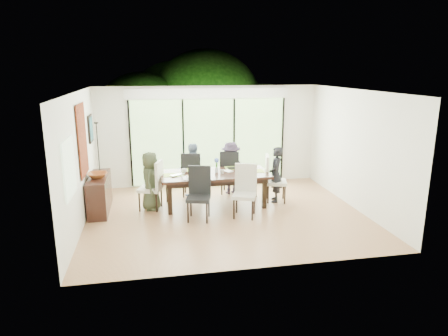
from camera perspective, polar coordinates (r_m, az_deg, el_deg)
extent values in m
cube|color=#935D3B|center=(8.92, 0.30, -6.66)|extent=(6.00, 5.00, 0.01)
cube|color=white|center=(8.35, 0.33, 11.00)|extent=(6.00, 5.00, 0.01)
cube|color=silver|center=(10.96, -2.21, 4.62)|extent=(6.00, 0.02, 2.70)
cube|color=silver|center=(6.17, 4.79, -3.02)|extent=(6.00, 0.02, 2.70)
cube|color=silver|center=(8.50, -20.03, 0.96)|extent=(0.02, 5.00, 2.70)
cube|color=silver|center=(9.56, 18.33, 2.50)|extent=(0.02, 5.00, 2.70)
cube|color=#598C3F|center=(10.95, -2.17, 3.81)|extent=(4.20, 0.02, 2.30)
cube|color=white|center=(10.78, -2.22, 10.62)|extent=(4.40, 0.06, 0.28)
cube|color=black|center=(10.83, -13.23, 3.33)|extent=(0.05, 0.04, 2.30)
cube|color=black|center=(10.86, -5.82, 3.66)|extent=(0.05, 0.04, 2.30)
cube|color=black|center=(11.06, 1.44, 3.93)|extent=(0.05, 0.04, 2.30)
cube|color=black|center=(11.44, 8.33, 4.12)|extent=(0.05, 0.04, 2.30)
cube|color=#8CAD7F|center=(7.31, -21.25, 0.01)|extent=(0.02, 0.90, 1.00)
cube|color=brown|center=(12.13, -2.77, -1.23)|extent=(6.00, 1.80, 0.10)
cube|color=#4F3222|center=(12.76, -3.31, 2.31)|extent=(6.00, 0.08, 0.06)
sphere|color=#14380F|center=(13.49, -11.57, 6.53)|extent=(3.20, 3.20, 3.20)
sphere|color=#14380F|center=(14.19, -2.61, 8.63)|extent=(4.00, 4.00, 4.00)
sphere|color=#14380F|center=(13.85, 5.32, 6.20)|extent=(2.80, 2.80, 2.80)
sphere|color=#14380F|center=(14.80, -6.87, 8.07)|extent=(3.60, 3.60, 3.60)
cube|color=black|center=(9.29, -1.31, -0.91)|extent=(2.50, 1.15, 0.06)
cube|color=black|center=(9.32, -1.30, -1.47)|extent=(2.29, 0.94, 0.10)
cube|color=black|center=(8.89, -7.74, -4.38)|extent=(0.09, 0.09, 0.72)
cube|color=black|center=(9.23, 5.79, -3.60)|extent=(0.09, 0.09, 0.72)
cube|color=black|center=(9.70, -8.02, -2.79)|extent=(0.09, 0.09, 0.72)
cube|color=black|center=(10.02, 4.40, -2.14)|extent=(0.09, 0.09, 0.72)
imported|color=#3C452E|center=(9.20, -10.44, -1.81)|extent=(0.51, 0.69, 1.34)
imported|color=black|center=(9.66, 7.39, -0.93)|extent=(0.54, 0.71, 1.34)
imported|color=#6F82A0|center=(10.05, -4.61, -0.25)|extent=(0.70, 0.53, 1.34)
imported|color=#2B2031|center=(10.20, 0.98, 0.01)|extent=(0.68, 0.49, 1.34)
cube|color=#A2C546|center=(9.18, -7.17, -0.98)|extent=(0.46, 0.33, 0.01)
cube|color=#A1B33F|center=(9.48, 4.37, -0.43)|extent=(0.46, 0.33, 0.01)
cube|color=#99B841|center=(9.61, -4.35, -0.23)|extent=(0.46, 0.33, 0.01)
cube|color=#84A73B|center=(9.76, 1.49, 0.04)|extent=(0.46, 0.33, 0.01)
cube|color=white|center=(8.92, -4.48, -1.36)|extent=(0.46, 0.33, 0.01)
cube|color=black|center=(9.57, -3.72, -0.22)|extent=(0.27, 0.19, 0.01)
cube|color=black|center=(9.70, 1.27, 0.00)|extent=(0.25, 0.18, 0.01)
cube|color=white|center=(9.37, 2.97, -0.58)|extent=(0.31, 0.23, 0.00)
cube|color=white|center=(8.92, -4.48, -1.26)|extent=(0.27, 0.27, 0.02)
cube|color=#C47F17|center=(8.92, -4.48, -1.15)|extent=(0.21, 0.21, 0.01)
cylinder|color=silver|center=(9.32, -1.06, -0.26)|extent=(0.08, 0.08, 0.12)
cylinder|color=#337226|center=(9.29, -1.06, 0.48)|extent=(0.04, 0.04, 0.17)
sphere|color=#526DCF|center=(9.27, -1.06, 1.11)|extent=(0.11, 0.11, 0.11)
imported|color=silver|center=(9.09, -6.50, -1.05)|extent=(0.41, 0.37, 0.03)
imported|color=white|center=(9.33, -5.70, -0.40)|extent=(0.16, 0.16, 0.10)
imported|color=white|center=(9.20, -0.29, -0.55)|extent=(0.15, 0.15, 0.10)
imported|color=white|center=(9.52, 3.34, -0.05)|extent=(0.18, 0.18, 0.10)
imported|color=white|center=(9.37, 0.15, -0.52)|extent=(0.26, 0.29, 0.02)
cube|color=black|center=(9.43, -17.35, -3.51)|extent=(0.41, 1.45, 0.81)
imported|color=brown|center=(9.21, -17.62, -0.97)|extent=(0.43, 0.43, 0.10)
cylinder|color=black|center=(9.65, -17.31, -0.48)|extent=(0.09, 0.09, 0.04)
cylinder|color=black|center=(9.53, -17.56, 2.83)|extent=(0.02, 0.02, 1.13)
cylinder|color=black|center=(9.45, -17.81, 6.16)|extent=(0.09, 0.09, 0.03)
cylinder|color=silver|center=(9.44, -17.84, 6.49)|extent=(0.03, 0.03, 0.09)
cube|color=#9B3316|center=(8.81, -19.57, 3.77)|extent=(0.02, 1.00, 1.50)
cube|color=black|center=(10.08, -18.53, 5.36)|extent=(0.03, 0.55, 0.65)
cube|color=#1A4A55|center=(10.07, -18.42, 5.36)|extent=(0.01, 0.45, 0.55)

